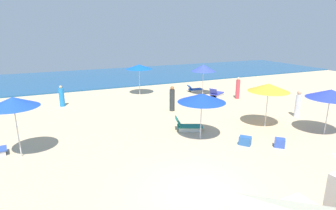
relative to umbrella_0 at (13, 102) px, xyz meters
name	(u,v)px	position (x,y,z in m)	size (l,w,h in m)	color
ground_plane	(199,193)	(5.61, -5.45, -2.41)	(60.00, 60.00, 0.00)	beige
ocean	(91,78)	(5.61, 18.30, -2.35)	(60.00, 12.48, 0.12)	#1D5285
umbrella_0	(13,102)	(0.00, 0.00, 0.00)	(2.02, 2.02, 2.63)	silver
umbrella_1	(269,88)	(12.21, -1.37, -0.18)	(2.21, 2.21, 2.45)	silver
umbrella_3	(204,68)	(12.96, 6.60, -0.18)	(1.92, 1.92, 2.51)	silver
lounge_chair_3_0	(216,93)	(13.68, 5.68, -2.15)	(1.61, 1.30, 0.75)	silver
lounge_chair_3_1	(194,89)	(12.93, 7.94, -2.18)	(1.38, 0.72, 0.63)	silver
umbrella_4	(202,98)	(8.01, -1.43, -0.31)	(2.32, 2.32, 2.31)	silver
lounge_chair_4_0	(188,126)	(7.96, -0.16, -2.15)	(1.58, 1.12, 0.78)	silver
umbrella_6	(139,67)	(8.21, 8.80, -0.09)	(2.12, 2.12, 2.51)	silver
umbrella_7	(331,94)	(14.25, -3.49, -0.27)	(2.32, 2.32, 2.38)	silver
beachgoer_0	(172,99)	(8.75, 3.53, -1.62)	(0.48, 0.48, 1.69)	#2C3133
beachgoer_1	(238,89)	(14.82, 4.44, -1.61)	(0.44, 0.44, 1.69)	#DB404C
beachgoer_2	(62,97)	(2.10, 7.66, -1.73)	(0.44, 0.44, 1.49)	#207ED6
beachgoer_3	(298,104)	(15.27, -0.82, -1.62)	(0.41, 0.41, 1.67)	silver
cooler_box_0	(280,143)	(10.87, -3.76, -2.20)	(0.45, 0.37, 0.42)	blue
cooler_box_1	(245,141)	(9.57, -2.91, -2.21)	(0.54, 0.38, 0.41)	#2A5CA9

